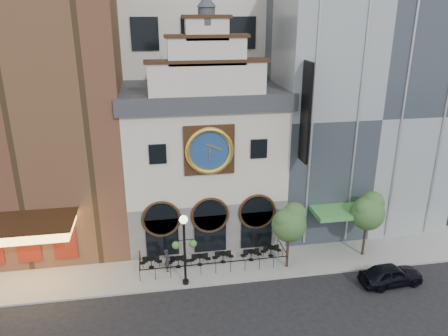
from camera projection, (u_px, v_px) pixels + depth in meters
ground at (219, 285)px, 30.00m from camera, size 120.00×120.00×0.00m
sidewalk at (213, 265)px, 32.28m from camera, size 44.00×5.00×0.15m
clock_building at (203, 157)px, 34.93m from camera, size 12.60×8.78×18.65m
theater_building at (26, 83)px, 32.80m from camera, size 14.00×15.60×25.00m
retail_building at (348, 104)px, 37.81m from camera, size 14.00×14.40×20.00m
cafe_railing at (213, 259)px, 32.10m from camera, size 10.60×2.60×0.90m
bistro_0 at (151, 262)px, 31.65m from camera, size 1.58×0.68×0.90m
bistro_1 at (178, 261)px, 31.71m from camera, size 1.58×0.68×0.90m
bistro_2 at (200, 259)px, 31.99m from camera, size 1.58×0.68×0.90m
bistro_3 at (223, 257)px, 32.32m from camera, size 1.58×0.68×0.90m
bistro_4 at (251, 255)px, 32.59m from camera, size 1.58×0.68×0.90m
bistro_5 at (271, 251)px, 33.13m from camera, size 1.58×0.68×0.90m
car_right at (391, 275)px, 29.93m from camera, size 4.48×2.07×1.49m
pedestrian at (167, 260)px, 31.15m from camera, size 0.42×0.63×1.73m
lamppost at (184, 243)px, 28.86m from camera, size 1.66×0.56×5.18m
tree_left at (290, 222)px, 30.76m from camera, size 2.55×2.45×4.91m
tree_right at (368, 211)px, 32.28m from camera, size 2.62×2.52×5.04m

